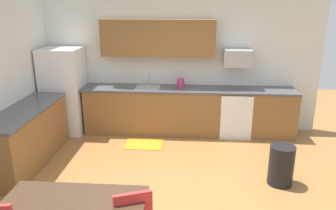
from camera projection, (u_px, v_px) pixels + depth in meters
name	position (u px, v px, depth m)	size (l,w,h in m)	color
ground_plane	(163.00, 195.00, 4.64)	(12.00, 12.00, 0.00)	#9E6B38
wall_back	(174.00, 64.00, 6.74)	(5.80, 0.10, 2.70)	silver
cabinet_run_back	(153.00, 111.00, 6.71)	(2.69, 0.60, 0.90)	brown
cabinet_run_back_right	(272.00, 114.00, 6.55)	(0.86, 0.60, 0.90)	brown
cabinet_run_left	(27.00, 138.00, 5.42)	(0.60, 2.00, 0.90)	brown
countertop_back	(173.00, 89.00, 6.54)	(4.80, 0.64, 0.04)	#4C4C51
countertop_left	(23.00, 110.00, 5.28)	(0.64, 2.00, 0.04)	#4C4C51
upper_cabinets_back	(158.00, 38.00, 6.39)	(2.20, 0.34, 0.70)	brown
refrigerator	(64.00, 91.00, 6.64)	(0.76, 0.70, 1.71)	white
oven_range	(235.00, 113.00, 6.60)	(0.60, 0.60, 0.91)	white
microwave	(237.00, 58.00, 6.36)	(0.54, 0.36, 0.32)	#9EA0A5
sink_basin	(148.00, 90.00, 6.59)	(0.48, 0.40, 0.14)	#A5A8AD
sink_faucet	(149.00, 80.00, 6.71)	(0.02, 0.02, 0.24)	#B2B5BA
trash_bin	(281.00, 165.00, 4.83)	(0.36, 0.36, 0.60)	black
floor_mat	(144.00, 144.00, 6.24)	(0.70, 0.50, 0.01)	orange
kettle	(181.00, 83.00, 6.55)	(0.14, 0.14, 0.20)	#CC3372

